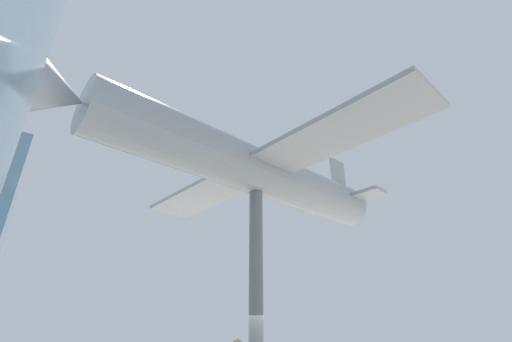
# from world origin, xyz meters

# --- Properties ---
(support_pylon_central) EXTENTS (0.53, 0.53, 7.12)m
(support_pylon_central) POSITION_xyz_m (0.00, 0.00, 3.56)
(support_pylon_central) COLOR slate
(support_pylon_central) RESTS_ON ground_plane
(suspended_airplane) EXTENTS (14.81, 15.60, 3.56)m
(suspended_airplane) POSITION_xyz_m (-0.03, 0.31, 8.12)
(suspended_airplane) COLOR #93999E
(suspended_airplane) RESTS_ON support_pylon_central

